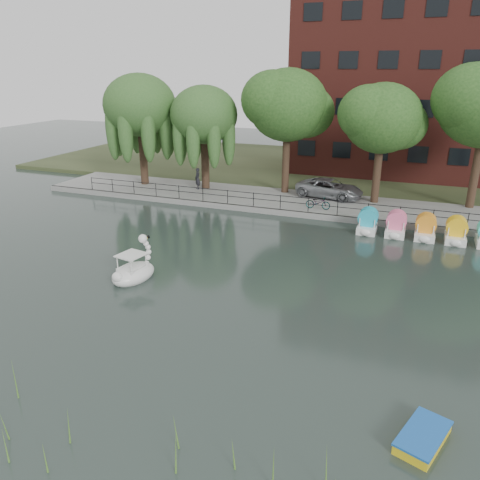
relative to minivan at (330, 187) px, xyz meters
The scene contains 17 objects.
ground_plane 17.84m from the minivan, 98.48° to the right, with size 120.00×120.00×0.00m, color #3F4E47.
promenade 3.24m from the minivan, 148.52° to the right, with size 40.00×6.00×0.40m, color gray.
kerb 5.36m from the minivan, 119.95° to the right, with size 40.00×0.25×0.40m, color gray.
land_strip 12.71m from the minivan, 101.96° to the left, with size 60.00×22.00×0.36m, color #47512D.
railing 5.09m from the minivan, 121.07° to the right, with size 32.00×0.05×1.00m.
apartment_building 15.44m from the minivan, 70.51° to the left, with size 20.00×10.07×18.00m.
willow_left 16.66m from the minivan, behind, with size 5.88×5.88×9.01m.
willow_mid 11.33m from the minivan, behind, with size 5.32×5.32×8.15m.
broadleaf_center 6.90m from the minivan, behind, with size 6.00×6.00×9.25m.
broadleaf_right 6.18m from the minivan, ahead, with size 5.40×5.40×8.32m.
minivan is the anchor object (origin of this frame).
bicycle 3.42m from the minivan, 92.55° to the right, with size 1.72×0.60×1.00m, color gray.
pedestrian 10.64m from the minivan, behind, with size 0.71×0.48×1.98m, color black.
swan_boat 18.42m from the minivan, 109.89° to the right, with size 1.98×2.70×2.08m.
pedal_boat_row 10.57m from the minivan, 34.80° to the right, with size 11.35×1.70×1.40m.
yellow_rowboat 24.72m from the minivan, 73.29° to the right, with size 1.59×2.16×0.36m.
reed_bank 27.12m from the minivan, 91.32° to the right, with size 24.00×2.40×1.20m.
Camera 1 is at (8.66, -17.36, 9.72)m, focal length 35.00 mm.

